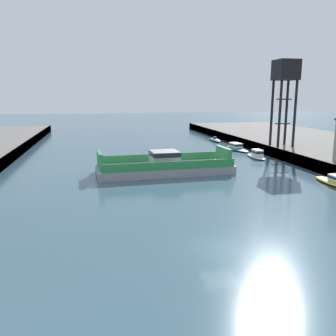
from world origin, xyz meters
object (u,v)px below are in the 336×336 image
Objects in this scene: moored_boat_far_left at (215,140)px; moored_boat_upstream_a at (257,155)px; moored_boat_mid_left at (236,147)px; crane_tower at (285,77)px; chain_ferry at (165,166)px.

moored_boat_upstream_a reaches higher than moored_boat_far_left.
moored_boat_mid_left is 16.32m from crane_tower.
moored_boat_mid_left is (18.12, 18.18, -0.49)m from chain_ferry.
chain_ferry is 3.00× the size of moored_boat_upstream_a.
moored_boat_mid_left is 1.16× the size of moored_boat_far_left.
moored_boat_upstream_a is (-0.21, -9.51, 0.07)m from moored_boat_mid_left.
chain_ferry is 2.28× the size of moored_boat_mid_left.
moored_boat_mid_left is at bearing 45.10° from chain_ferry.
chain_ferry is at bearing -134.90° from moored_boat_mid_left.
moored_boat_mid_left is 14.21m from moored_boat_far_left.
moored_boat_far_left is at bearing 88.37° from moored_boat_mid_left.
moored_boat_far_left is (0.40, 14.20, -0.21)m from moored_boat_mid_left.
moored_boat_far_left is (18.52, 32.38, -0.70)m from chain_ferry.
moored_boat_upstream_a is at bearing 25.84° from chain_ferry.
chain_ferry is 37.31m from moored_boat_far_left.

